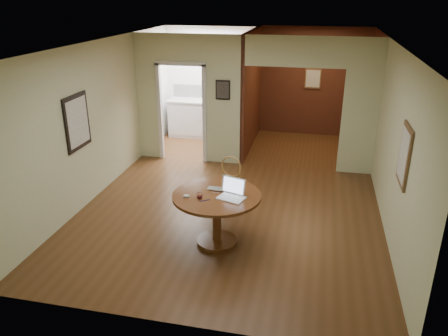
% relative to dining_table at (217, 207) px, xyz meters
% --- Properties ---
extents(floor, '(5.00, 5.00, 0.00)m').
position_rel_dining_table_xyz_m(floor, '(-0.02, 0.73, -0.59)').
color(floor, '#4D2E16').
rests_on(floor, ground).
extents(room_shell, '(5.20, 7.50, 5.00)m').
position_rel_dining_table_xyz_m(room_shell, '(-0.49, 3.83, 0.70)').
color(room_shell, silver).
rests_on(room_shell, ground).
extents(dining_table, '(1.27, 1.27, 0.79)m').
position_rel_dining_table_xyz_m(dining_table, '(0.00, 0.00, 0.00)').
color(dining_table, '#5B2816').
rests_on(dining_table, ground).
extents(chair, '(0.49, 0.49, 0.95)m').
position_rel_dining_table_xyz_m(chair, '(-0.05, 1.05, -0.06)').
color(chair, '#A17639').
rests_on(chair, ground).
extents(open_laptop, '(0.42, 0.41, 0.26)m').
position_rel_dining_table_xyz_m(open_laptop, '(0.23, -0.02, 0.27)').
color(open_laptop, silver).
rests_on(open_laptop, dining_table).
extents(closed_laptop, '(0.33, 0.22, 0.02)m').
position_rel_dining_table_xyz_m(closed_laptop, '(-0.01, 0.11, 0.22)').
color(closed_laptop, '#B4B4B9').
rests_on(closed_laptop, dining_table).
extents(mouse, '(0.11, 0.08, 0.04)m').
position_rel_dining_table_xyz_m(mouse, '(-0.39, -0.19, 0.23)').
color(mouse, silver).
rests_on(mouse, dining_table).
extents(wine_glass, '(0.09, 0.09, 0.10)m').
position_rel_dining_table_xyz_m(wine_glass, '(-0.20, -0.19, 0.26)').
color(wine_glass, white).
rests_on(wine_glass, dining_table).
extents(pen, '(0.13, 0.09, 0.01)m').
position_rel_dining_table_xyz_m(pen, '(-0.11, -0.23, 0.21)').
color(pen, '#0D0E61').
rests_on(pen, dining_table).
extents(kitchen_cabinet, '(2.06, 0.60, 0.94)m').
position_rel_dining_table_xyz_m(kitchen_cabinet, '(-1.37, 4.93, -0.12)').
color(kitchen_cabinet, silver).
rests_on(kitchen_cabinet, ground).
extents(grocery_bag, '(0.37, 0.33, 0.31)m').
position_rel_dining_table_xyz_m(grocery_bag, '(-0.57, 4.93, 0.51)').
color(grocery_bag, beige).
rests_on(grocery_bag, kitchen_cabinet).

